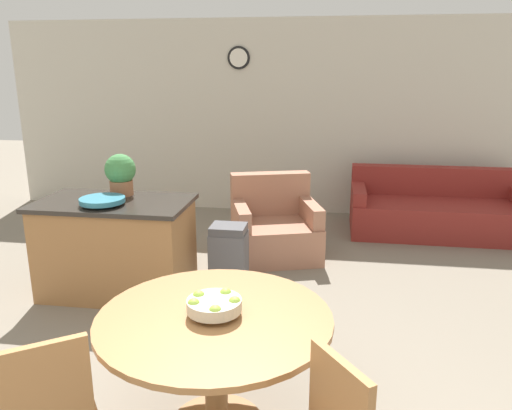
% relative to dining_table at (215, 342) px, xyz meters
% --- Properties ---
extents(wall_back, '(8.00, 0.09, 2.70)m').
position_rel_dining_table_xyz_m(wall_back, '(-0.13, 4.69, 0.78)').
color(wall_back, beige).
rests_on(wall_back, ground_plane).
extents(dining_table, '(1.30, 1.30, 0.73)m').
position_rel_dining_table_xyz_m(dining_table, '(0.00, 0.00, 0.00)').
color(dining_table, '#9E6B3D').
rests_on(dining_table, ground_plane).
extents(dining_chair_near_left, '(0.59, 0.59, 0.90)m').
position_rel_dining_table_xyz_m(dining_chair_near_left, '(-0.67, -0.57, -0.06)').
color(dining_chair_near_left, '#9E6B3D').
rests_on(dining_chair_near_left, ground_plane).
extents(fruit_bowl, '(0.30, 0.30, 0.12)m').
position_rel_dining_table_xyz_m(fruit_bowl, '(-0.00, 0.00, 0.23)').
color(fruit_bowl, '#B7B29E').
rests_on(fruit_bowl, dining_table).
extents(kitchen_island, '(1.37, 0.79, 0.89)m').
position_rel_dining_table_xyz_m(kitchen_island, '(-1.32, 1.68, -0.12)').
color(kitchen_island, '#9E6B3D').
rests_on(kitchen_island, ground_plane).
extents(teal_bowl, '(0.39, 0.39, 0.07)m').
position_rel_dining_table_xyz_m(teal_bowl, '(-1.35, 1.53, 0.36)').
color(teal_bowl, teal).
rests_on(teal_bowl, kitchen_island).
extents(potted_plant, '(0.28, 0.28, 0.39)m').
position_rel_dining_table_xyz_m(potted_plant, '(-1.33, 1.89, 0.53)').
color(potted_plant, '#A36642').
rests_on(potted_plant, kitchen_island).
extents(trash_bin, '(0.34, 0.29, 0.63)m').
position_rel_dining_table_xyz_m(trash_bin, '(-0.32, 1.92, -0.26)').
color(trash_bin, '#56565B').
rests_on(trash_bin, ground_plane).
extents(couch, '(2.14, 0.98, 0.79)m').
position_rel_dining_table_xyz_m(couch, '(1.95, 3.95, -0.29)').
color(couch, maroon).
rests_on(couch, ground_plane).
extents(armchair, '(1.12, 1.10, 0.88)m').
position_rel_dining_table_xyz_m(armchair, '(0.00, 2.87, -0.27)').
color(armchair, '#A87056').
rests_on(armchair, ground_plane).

